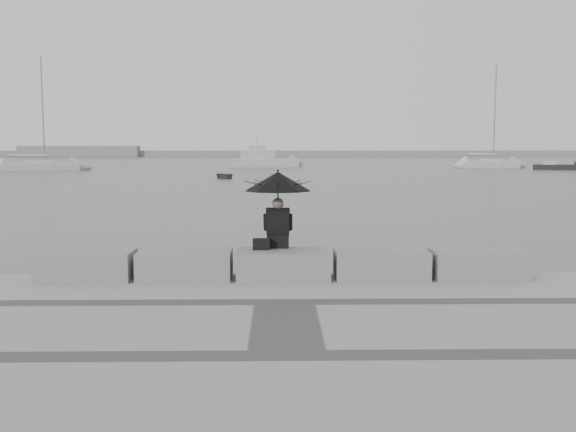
{
  "coord_description": "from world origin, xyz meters",
  "views": [
    {
      "loc": [
        -0.11,
        -11.41,
        2.81
      ],
      "look_at": [
        0.14,
        3.0,
        1.23
      ],
      "focal_mm": 40.0,
      "sensor_mm": 36.0,
      "label": 1
    }
  ],
  "objects_px": {
    "sailboat_left": "(40,166)",
    "motor_cruiser": "(264,160)",
    "seated_person": "(278,191)",
    "small_motorboat": "(556,167)",
    "sailboat_right": "(490,164)",
    "dinghy": "(225,175)"
  },
  "relations": [
    {
      "from": "sailboat_left",
      "to": "sailboat_right",
      "type": "bearing_deg",
      "value": -12.16
    },
    {
      "from": "dinghy",
      "to": "seated_person",
      "type": "bearing_deg",
      "value": -106.68
    },
    {
      "from": "sailboat_right",
      "to": "sailboat_left",
      "type": "bearing_deg",
      "value": -173.9
    },
    {
      "from": "seated_person",
      "to": "dinghy",
      "type": "bearing_deg",
      "value": 98.64
    },
    {
      "from": "small_motorboat",
      "to": "dinghy",
      "type": "height_order",
      "value": "small_motorboat"
    },
    {
      "from": "small_motorboat",
      "to": "motor_cruiser",
      "type": "bearing_deg",
      "value": -176.98
    },
    {
      "from": "seated_person",
      "to": "small_motorboat",
      "type": "height_order",
      "value": "seated_person"
    },
    {
      "from": "dinghy",
      "to": "sailboat_right",
      "type": "bearing_deg",
      "value": 16.03
    },
    {
      "from": "sailboat_right",
      "to": "small_motorboat",
      "type": "height_order",
      "value": "sailboat_right"
    },
    {
      "from": "sailboat_right",
      "to": "dinghy",
      "type": "relative_size",
      "value": 4.27
    },
    {
      "from": "sailboat_left",
      "to": "motor_cruiser",
      "type": "distance_m",
      "value": 27.87
    },
    {
      "from": "sailboat_left",
      "to": "motor_cruiser",
      "type": "bearing_deg",
      "value": 4.89
    },
    {
      "from": "sailboat_right",
      "to": "small_motorboat",
      "type": "distance_m",
      "value": 8.17
    },
    {
      "from": "dinghy",
      "to": "small_motorboat",
      "type": "bearing_deg",
      "value": 5.11
    },
    {
      "from": "motor_cruiser",
      "to": "sailboat_left",
      "type": "bearing_deg",
      "value": -160.32
    },
    {
      "from": "dinghy",
      "to": "sailboat_left",
      "type": "bearing_deg",
      "value": 119.43
    },
    {
      "from": "sailboat_right",
      "to": "small_motorboat",
      "type": "bearing_deg",
      "value": -43.61
    },
    {
      "from": "sailboat_left",
      "to": "seated_person",
      "type": "bearing_deg",
      "value": -86.75
    },
    {
      "from": "sailboat_right",
      "to": "motor_cruiser",
      "type": "distance_m",
      "value": 28.96
    },
    {
      "from": "seated_person",
      "to": "dinghy",
      "type": "height_order",
      "value": "seated_person"
    },
    {
      "from": "sailboat_right",
      "to": "small_motorboat",
      "type": "relative_size",
      "value": 2.44
    },
    {
      "from": "sailboat_left",
      "to": "small_motorboat",
      "type": "height_order",
      "value": "sailboat_left"
    }
  ]
}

